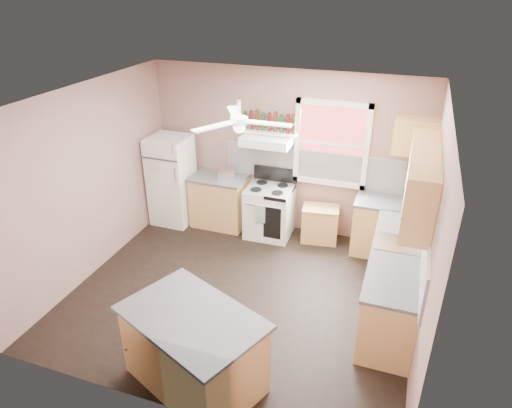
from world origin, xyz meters
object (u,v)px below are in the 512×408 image
(stove, at_px, (269,211))
(cart, at_px, (320,225))
(toaster, at_px, (226,173))
(island, at_px, (194,351))
(refrigerator, at_px, (172,180))

(stove, distance_m, cart, 0.86)
(toaster, height_order, island, toaster)
(refrigerator, height_order, island, refrigerator)
(refrigerator, height_order, stove, refrigerator)
(toaster, distance_m, stove, 0.97)
(cart, bearing_deg, island, -108.55)
(toaster, height_order, stove, toaster)
(toaster, relative_size, island, 0.21)
(stove, height_order, cart, stove)
(toaster, distance_m, island, 3.49)
(refrigerator, xyz_separation_m, toaster, (0.96, 0.14, 0.22))
(cart, height_order, island, island)
(stove, distance_m, island, 3.25)
(refrigerator, distance_m, island, 3.73)
(stove, bearing_deg, toaster, 174.64)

